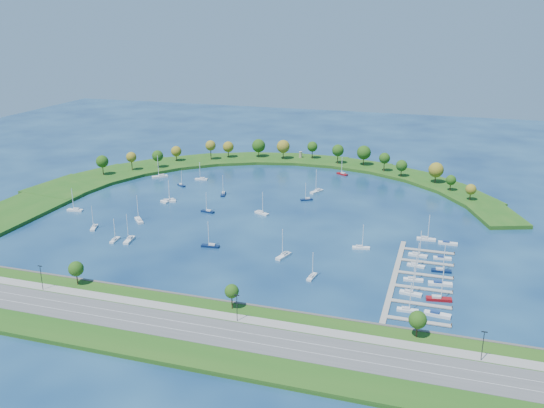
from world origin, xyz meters
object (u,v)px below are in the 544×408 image
(moored_boat_17, at_px, (312,276))
(docked_boat_8, at_px, (418,254))
(moored_boat_15, at_px, (75,209))
(moored_boat_18, at_px, (169,200))
(docked_boat_4, at_px, (413,279))
(moored_boat_13, at_px, (342,173))
(moored_boat_19, at_px, (210,245))
(docked_boat_1, at_px, (437,314))
(docked_boat_3, at_px, (439,298))
(moored_boat_14, at_px, (208,211))
(docked_boat_5, at_px, (440,284))
(docked_boat_9, at_px, (442,258))
(docked_boat_6, at_px, (416,265))
(moored_boat_0, at_px, (262,213))
(moored_boat_3, at_px, (307,199))
(moored_boat_2, at_px, (181,185))
(docked_boat_0, at_px, (407,309))
(moored_boat_11, at_px, (201,179))
(moored_boat_4, at_px, (129,239))
(moored_boat_8, at_px, (94,227))
(harbor_tower, at_px, (301,155))
(moored_boat_5, at_px, (115,239))
(moored_boat_10, at_px, (317,191))
(docked_boat_7, at_px, (441,270))
(moored_boat_9, at_px, (160,176))
(moored_boat_12, at_px, (284,255))
(docked_boat_10, at_px, (426,238))
(docked_boat_11, at_px, (448,243))
(dock_system, at_px, (412,280))
(docked_boat_2, at_px, (411,292))
(moored_boat_7, at_px, (139,220))
(moored_boat_1, at_px, (361,247))
(moored_boat_16, at_px, (168,201))

(moored_boat_17, bearing_deg, docked_boat_8, -40.17)
(moored_boat_15, height_order, moored_boat_18, moored_boat_15)
(docked_boat_4, bearing_deg, moored_boat_13, 104.97)
(moored_boat_19, xyz_separation_m, docked_boat_1, (102.77, -34.98, -0.22))
(docked_boat_3, bearing_deg, moored_boat_14, 142.63)
(docked_boat_5, bearing_deg, moored_boat_15, 162.62)
(moored_boat_14, relative_size, docked_boat_9, 1.41)
(docked_boat_4, height_order, docked_boat_6, docked_boat_4)
(moored_boat_0, distance_m, moored_boat_3, 35.22)
(moored_boat_2, height_order, docked_boat_0, docked_boat_0)
(moored_boat_11, bearing_deg, moored_boat_0, 127.21)
(moored_boat_4, height_order, moored_boat_8, moored_boat_4)
(moored_boat_8, xyz_separation_m, docked_boat_8, (157.63, 12.94, 0.00))
(harbor_tower, height_order, moored_boat_0, moored_boat_0)
(moored_boat_5, relative_size, docked_boat_6, 1.01)
(docked_boat_4, bearing_deg, moored_boat_10, 115.35)
(moored_boat_3, height_order, docked_boat_3, docked_boat_3)
(moored_boat_3, relative_size, docked_boat_9, 1.31)
(docked_boat_1, bearing_deg, docked_boat_7, 96.27)
(docked_boat_3, bearing_deg, docked_boat_9, 81.26)
(moored_boat_8, bearing_deg, moored_boat_19, 64.76)
(moored_boat_8, height_order, docked_boat_3, docked_boat_3)
(docked_boat_7, height_order, docked_boat_9, docked_boat_7)
(moored_boat_9, height_order, moored_boat_12, moored_boat_9)
(moored_boat_2, relative_size, moored_boat_17, 0.92)
(harbor_tower, bearing_deg, docked_boat_10, -54.09)
(moored_boat_11, distance_m, moored_boat_12, 134.64)
(docked_boat_6, xyz_separation_m, docked_boat_11, (12.34, 30.05, -0.22))
(dock_system, bearing_deg, docked_boat_2, -89.01)
(moored_boat_7, relative_size, moored_boat_10, 0.98)
(moored_boat_14, xyz_separation_m, docked_boat_6, (113.11, -38.58, -0.01))
(docked_boat_0, height_order, docked_boat_4, docked_boat_4)
(docked_boat_0, bearing_deg, moored_boat_9, 139.65)
(moored_boat_5, distance_m, moored_boat_8, 22.22)
(moored_boat_12, height_order, docked_boat_11, moored_boat_12)
(moored_boat_7, xyz_separation_m, moored_boat_17, (101.65, -38.68, -0.09))
(dock_system, bearing_deg, moored_boat_11, 142.05)
(moored_boat_1, height_order, moored_boat_5, moored_boat_1)
(moored_boat_14, bearing_deg, docked_boat_0, 153.98)
(moored_boat_13, bearing_deg, moored_boat_1, 134.69)
(moored_boat_13, bearing_deg, docked_boat_6, 143.07)
(moored_boat_17, bearing_deg, moored_boat_12, 53.19)
(docked_boat_1, bearing_deg, docked_boat_10, 102.60)
(moored_boat_10, distance_m, moored_boat_19, 101.86)
(moored_boat_11, relative_size, docked_boat_9, 1.50)
(moored_boat_12, relative_size, docked_boat_8, 1.10)
(harbor_tower, relative_size, docked_boat_1, 0.47)
(moored_boat_0, relative_size, moored_boat_16, 0.98)
(moored_boat_8, bearing_deg, docked_boat_6, 69.46)
(moored_boat_1, height_order, docked_boat_5, moored_boat_1)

